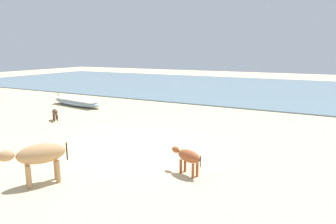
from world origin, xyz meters
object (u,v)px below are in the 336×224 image
Objects in this scene: cow_adult_tan at (39,156)px; calf_near_dark at (55,112)px; calf_far_rust at (188,157)px; fishing_boat_1 at (77,102)px.

cow_adult_tan reaches higher than calf_near_dark.
calf_far_rust is (3.10, 2.28, -0.26)m from cow_adult_tan.
calf_near_dark is at bearing 0.36° from calf_far_rust.
fishing_boat_1 is 3.99× the size of calf_far_rust.
calf_far_rust is at bearing 158.14° from cow_adult_tan.
calf_near_dark is (1.92, -3.41, 0.16)m from fishing_boat_1.
cow_adult_tan is at bearing -11.73° from calf_near_dark.
calf_far_rust reaches higher than calf_near_dark.
fishing_boat_1 is at bearing -11.96° from calf_far_rust.
fishing_boat_1 is 5.39× the size of calf_near_dark.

